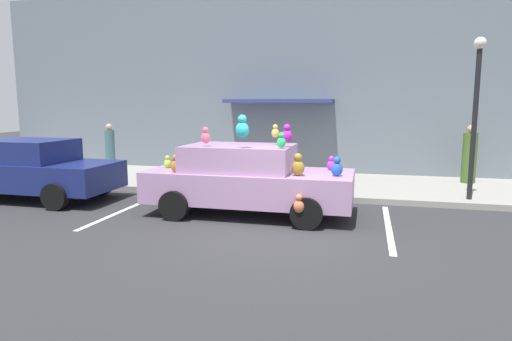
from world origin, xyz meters
TOP-DOWN VIEW (x-y plane):
  - ground_plane at (0.00, 0.00)m, footprint 60.00×60.00m
  - sidewalk at (0.00, 5.00)m, footprint 24.00×4.00m
  - storefront_building at (-0.01, 7.14)m, footprint 24.00×1.25m
  - parking_stripe_front at (2.08, 1.00)m, footprint 0.12×3.60m
  - parking_stripe_rear at (-3.82, 1.00)m, footprint 0.12×3.60m
  - plush_covered_car at (-0.95, 1.33)m, footprint 4.51×2.12m
  - parked_sedan_behind at (-6.73, 1.51)m, footprint 4.28×2.05m
  - teddy_bear_on_sidewalk at (-1.99, 3.90)m, footprint 0.34×0.28m
  - street_lamp_post at (4.07, 3.50)m, footprint 0.28×0.28m
  - pedestrian_near_shopfront at (4.54, 6.01)m, footprint 0.40×0.40m
  - pedestrian_walking_past at (-6.70, 5.06)m, footprint 0.31×0.31m

SIDE VIEW (x-z plane):
  - ground_plane at x=0.00m, z-range 0.00..0.00m
  - parking_stripe_front at x=2.08m, z-range 0.00..0.01m
  - parking_stripe_rear at x=-3.82m, z-range 0.00..0.01m
  - sidewalk at x=0.00m, z-range 0.00..0.15m
  - teddy_bear_on_sidewalk at x=-1.99m, z-range 0.13..0.77m
  - parked_sedan_behind at x=-6.73m, z-range 0.02..1.56m
  - plush_covered_car at x=-0.95m, z-range -0.31..1.92m
  - pedestrian_near_shopfront at x=4.54m, z-range 0.08..1.77m
  - pedestrian_walking_past at x=-6.70m, z-range 0.10..1.76m
  - street_lamp_post at x=4.07m, z-range 0.59..4.41m
  - storefront_building at x=-0.01m, z-range -0.01..6.39m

